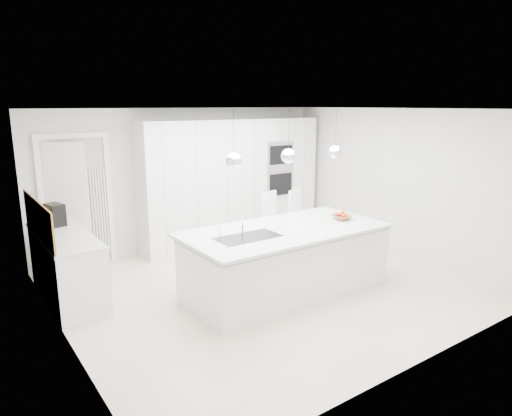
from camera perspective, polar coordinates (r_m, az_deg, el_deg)
floor at (r=6.69m, az=1.50°, el=-9.70°), size 5.50×5.50×0.00m
wall_back at (r=8.42m, az=-8.68°, el=3.73°), size 5.50×0.00×5.50m
wall_left at (r=5.21m, az=-23.52°, el=-2.88°), size 0.00×5.00×5.00m
ceiling at (r=6.18m, az=1.64°, el=12.25°), size 5.50×5.50×0.00m
tall_cabinets at (r=8.56m, az=-2.96°, el=3.33°), size 3.60×0.60×2.30m
oven_stack at (r=8.79m, az=3.10°, el=4.90°), size 0.62×0.04×1.05m
doorway_frame at (r=7.77m, az=-21.46°, el=0.53°), size 1.11×0.08×2.13m
hallway_door at (r=7.68m, az=-23.16°, el=0.08°), size 0.76×0.38×2.00m
radiator at (r=7.88m, az=-19.09°, el=-0.43°), size 0.32×0.04×1.40m
left_base_cabinets at (r=6.63m, az=-22.54°, el=-6.97°), size 0.60×1.80×0.86m
left_worktop at (r=6.49m, az=-22.88°, el=-3.22°), size 0.62×1.82×0.04m
oak_backsplash at (r=6.38m, az=-25.60°, el=-1.25°), size 0.02×1.80×0.50m
island_base at (r=6.37m, az=3.87°, el=-6.76°), size 2.80×1.20×0.86m
island_worktop at (r=6.27m, az=3.65°, el=-2.76°), size 2.84×1.40×0.04m
island_sink at (r=5.88m, az=-1.02°, el=-4.42°), size 0.84×0.44×0.18m
island_tap at (r=6.00m, az=-1.70°, el=-1.77°), size 0.02×0.02×0.30m
pendant_left at (r=5.54m, az=-2.78°, el=5.95°), size 0.20×0.20×0.20m
pendant_mid at (r=6.04m, az=4.09°, el=6.50°), size 0.20×0.20×0.20m
pendant_right at (r=6.61m, az=9.85°, el=6.89°), size 0.20×0.20×0.20m
fruit_bowl at (r=6.85m, az=10.71°, el=-1.13°), size 0.32×0.32×0.07m
espresso_machine at (r=6.96m, az=-23.81°, el=-0.77°), size 0.25×0.33×0.31m
bar_stool_left at (r=7.32m, az=2.28°, el=-2.78°), size 0.53×0.63×1.18m
bar_stool_right at (r=7.73m, az=5.56°, el=-2.10°), size 0.53×0.63×1.15m
apple_a at (r=6.86m, az=10.21°, el=-0.83°), size 0.07×0.07×0.07m
apple_b at (r=6.89m, az=10.73°, el=-0.75°), size 0.08×0.08×0.08m
apple_c at (r=6.88m, az=10.80°, el=-0.80°), size 0.07×0.07×0.07m
apple_extra_3 at (r=6.78m, az=10.92°, el=-1.02°), size 0.07×0.07×0.07m
banana_bunch at (r=6.85m, az=10.73°, el=-0.50°), size 0.22×0.16×0.20m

